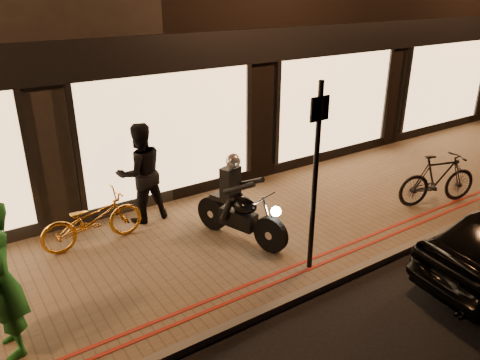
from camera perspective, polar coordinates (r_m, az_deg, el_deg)
name	(u,v)px	position (r m, az deg, el deg)	size (l,w,h in m)	color
ground	(295,304)	(7.14, 6.78, -14.81)	(90.00, 90.00, 0.00)	black
sidewalk	(223,243)	(8.44, -2.05, -7.69)	(50.00, 4.00, 0.12)	brown
kerb_stone	(293,299)	(7.13, 6.53, -14.23)	(50.00, 0.14, 0.12)	#59544C
red_kerb_lines	(273,279)	(7.40, 4.02, -11.96)	(50.00, 0.26, 0.01)	maroon
motorcycle	(239,208)	(8.17, -0.16, -3.38)	(0.80, 1.88, 1.59)	black
sign_post	(316,170)	(7.01, 9.21, 1.22)	(0.35, 0.08, 3.00)	black
bicycle_gold	(92,220)	(8.48, -17.59, -4.64)	(0.62, 1.77, 0.93)	#C57C22
bicycle_dark	(438,179)	(10.38, 22.99, 0.10)	(0.51, 1.80, 1.08)	black
person_green	(1,282)	(6.26, -27.14, -11.01)	(0.72, 0.48, 1.99)	#1B6823
person_dark	(141,173)	(8.93, -12.02, 0.85)	(0.94, 0.73, 1.92)	black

